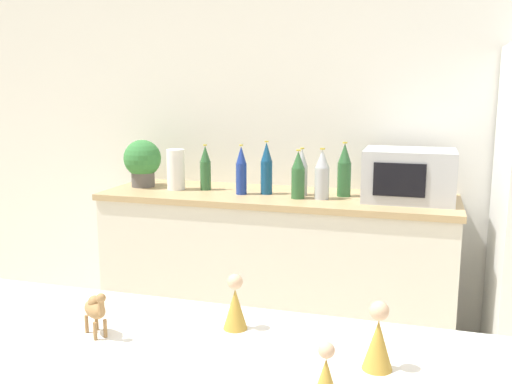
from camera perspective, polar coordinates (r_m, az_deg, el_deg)
wall_back at (r=3.50m, az=10.90°, el=6.08°), size 8.00×0.06×2.55m
back_counter at (r=3.42m, az=2.02°, el=-7.77°), size 2.04×0.63×0.92m
potted_plant at (r=3.60m, az=-11.29°, el=3.04°), size 0.23×0.23×0.29m
paper_towel_roll at (r=3.47m, az=-8.03°, el=2.24°), size 0.11×0.11×0.24m
microwave at (r=3.20m, az=15.05°, el=1.64°), size 0.48×0.37×0.28m
back_bottle_0 at (r=3.28m, az=-1.48°, el=2.15°), size 0.06×0.06×0.29m
back_bottle_1 at (r=3.28m, az=1.06°, el=2.34°), size 0.07×0.07×0.31m
back_bottle_2 at (r=3.44m, az=-5.08°, el=2.38°), size 0.07×0.07×0.27m
back_bottle_3 at (r=3.25m, az=8.82°, el=2.14°), size 0.08×0.08×0.31m
back_bottle_4 at (r=3.16m, az=6.61°, el=1.71°), size 0.08×0.08×0.28m
back_bottle_5 at (r=3.26m, az=4.61°, el=1.94°), size 0.06×0.06×0.27m
back_bottle_6 at (r=3.16m, az=4.23°, el=1.68°), size 0.07×0.07×0.27m
camel_figurine at (r=1.38m, az=-15.75°, el=-11.16°), size 0.09×0.08×0.11m
wise_man_figurine_blue at (r=1.21m, az=12.11°, el=-14.29°), size 0.06×0.06×0.14m
wise_man_figurine_crimson at (r=1.36m, az=-2.09°, el=-11.26°), size 0.06×0.06×0.13m
wise_man_figurine_purple at (r=1.09m, az=7.00°, el=-17.76°), size 0.05×0.05×0.11m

